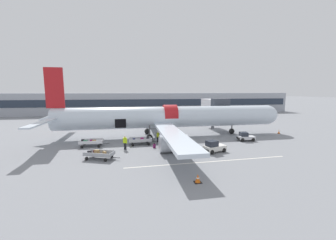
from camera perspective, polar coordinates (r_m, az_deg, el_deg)
The scene contains 16 objects.
ground_plane at distance 33.50m, azimuth 0.13°, elevation -5.41°, with size 500.00×500.00×0.00m, color gray.
apron_marking_line at distance 23.71m, azimuth 11.44°, elevation -11.26°, with size 18.73×0.75×0.01m.
terminal_strip at distance 74.49m, azimuth -5.75°, elevation 4.71°, with size 105.04×9.12×7.13m.
jet_bridge_stub at distance 42.96m, azimuth 12.84°, elevation 3.81°, with size 3.26×8.23×6.35m.
airplane at distance 35.22m, azimuth -0.37°, elevation 0.60°, with size 41.08×37.25×11.34m.
baggage_tug_lead at distance 27.19m, azimuth 12.63°, elevation -7.35°, with size 3.23×2.34×1.54m.
baggage_tug_mid at distance 34.80m, azimuth 20.66°, elevation -4.44°, with size 2.73×2.00×1.35m.
baggage_cart_loading at distance 30.67m, azimuth -7.47°, elevation -5.73°, with size 4.21×2.17×1.10m.
baggage_cart_queued at distance 31.23m, azimuth -20.48°, elevation -5.89°, with size 4.06×2.14×1.00m.
baggage_cart_empty at distance 25.33m, azimuth -18.54°, elevation -9.06°, with size 4.19×2.64×1.03m.
ground_crew_loader_a at distance 31.54m, azimuth -2.82°, elevation -4.59°, with size 0.54×0.54×1.70m.
ground_crew_loader_b at distance 28.26m, azimuth -11.81°, elevation -6.06°, with size 0.62×0.58×1.86m.
ground_crew_driver at distance 28.93m, azimuth 0.51°, elevation -5.81°, with size 0.52×0.52×1.63m.
suitcase_on_tarmac_upright at distance 28.62m, azimuth -3.82°, elevation -7.16°, with size 0.39×0.35×0.68m.
safety_cone_nose at distance 43.18m, azimuth 28.38°, elevation -2.86°, with size 0.46×0.46×0.75m.
safety_cone_engine_left at distance 18.44m, azimuth 8.26°, elevation -15.75°, with size 0.64×0.64×0.76m.
Camera 1 is at (-5.89, -32.05, 7.74)m, focal length 22.00 mm.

